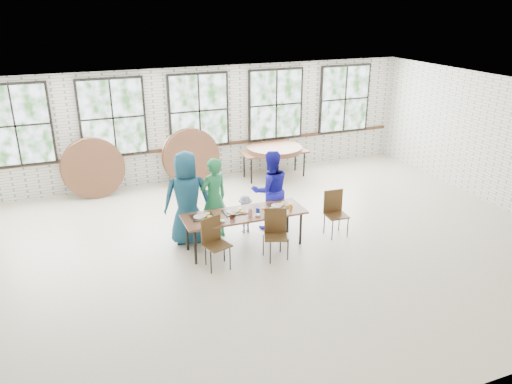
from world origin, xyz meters
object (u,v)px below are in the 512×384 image
at_px(dining_table, 244,215).
at_px(chair_near_left, 214,238).
at_px(chair_near_right, 275,229).
at_px(storage_table, 274,153).

bearing_deg(dining_table, chair_near_left, -147.44).
relative_size(dining_table, chair_near_right, 2.54).
xyz_separation_m(chair_near_left, chair_near_right, (1.19, -0.06, 0.00)).
relative_size(chair_near_right, storage_table, 0.52).
relative_size(chair_near_left, chair_near_right, 1.00).
bearing_deg(dining_table, storage_table, 59.15).
bearing_deg(chair_near_left, storage_table, 35.72).
xyz_separation_m(chair_near_right, storage_table, (1.80, 4.17, 0.13)).
height_order(chair_near_left, storage_table, chair_near_left).
xyz_separation_m(chair_near_left, storage_table, (3.00, 4.10, 0.13)).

